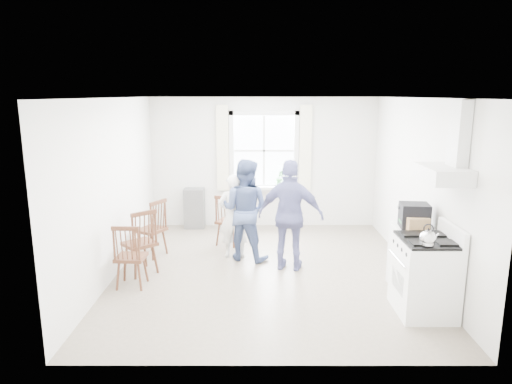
# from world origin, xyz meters

# --- Properties ---
(room_shell) EXTENTS (4.62, 5.12, 2.64)m
(room_shell) POSITION_xyz_m (0.00, 0.00, 1.30)
(room_shell) COLOR gray
(room_shell) RESTS_ON ground
(window_assembly) EXTENTS (1.88, 0.24, 1.70)m
(window_assembly) POSITION_xyz_m (0.00, 2.45, 1.46)
(window_assembly) COLOR white
(window_assembly) RESTS_ON room_shell
(range_hood) EXTENTS (0.45, 0.76, 0.94)m
(range_hood) POSITION_xyz_m (2.07, -1.35, 1.90)
(range_hood) COLOR silver
(range_hood) RESTS_ON room_shell
(shelf_unit) EXTENTS (0.40, 0.30, 0.80)m
(shelf_unit) POSITION_xyz_m (-1.40, 2.33, 0.40)
(shelf_unit) COLOR slate
(shelf_unit) RESTS_ON ground
(gas_stove) EXTENTS (0.68, 0.76, 1.12)m
(gas_stove) POSITION_xyz_m (1.91, -1.35, 0.48)
(gas_stove) COLOR white
(gas_stove) RESTS_ON ground
(kettle) EXTENTS (0.18, 0.18, 0.26)m
(kettle) POSITION_xyz_m (1.81, -1.61, 1.04)
(kettle) COLOR silver
(kettle) RESTS_ON gas_stove
(low_cabinet) EXTENTS (0.50, 0.55, 0.90)m
(low_cabinet) POSITION_xyz_m (1.98, -0.65, 0.45)
(low_cabinet) COLOR silver
(low_cabinet) RESTS_ON ground
(stereo_stack) EXTENTS (0.40, 0.37, 0.33)m
(stereo_stack) POSITION_xyz_m (1.96, -0.70, 1.06)
(stereo_stack) COLOR black
(stereo_stack) RESTS_ON low_cabinet
(cardboard_box) EXTENTS (0.29, 0.21, 0.18)m
(cardboard_box) POSITION_xyz_m (1.95, -0.84, 0.99)
(cardboard_box) COLOR #A78050
(cardboard_box) RESTS_ON low_cabinet
(windsor_chair_a) EXTENTS (0.59, 0.59, 1.01)m
(windsor_chair_a) POSITION_xyz_m (-1.83, -0.16, 0.61)
(windsor_chair_a) COLOR #432315
(windsor_chair_a) RESTS_ON ground
(windsor_chair_b) EXTENTS (0.41, 0.40, 0.93)m
(windsor_chair_b) POSITION_xyz_m (-1.90, -0.66, 0.57)
(windsor_chair_b) COLOR #432315
(windsor_chair_b) RESTS_ON ground
(windsor_chair_c) EXTENTS (0.54, 0.55, 0.97)m
(windsor_chair_c) POSITION_xyz_m (-1.81, 0.64, 0.59)
(windsor_chair_c) COLOR #432315
(windsor_chair_c) RESTS_ON ground
(person_left) EXTENTS (0.54, 0.54, 1.40)m
(person_left) POSITION_xyz_m (-0.52, 0.62, 0.70)
(person_left) COLOR white
(person_left) RESTS_ON ground
(person_mid) EXTENTS (1.04, 1.04, 1.65)m
(person_mid) POSITION_xyz_m (-0.33, 0.55, 0.82)
(person_mid) COLOR #485985
(person_mid) RESTS_ON ground
(person_right) EXTENTS (1.20, 1.20, 1.70)m
(person_right) POSITION_xyz_m (0.37, 0.09, 0.85)
(person_right) COLOR navy
(person_right) RESTS_ON ground
(potted_plant) EXTENTS (0.19, 0.19, 0.33)m
(potted_plant) POSITION_xyz_m (0.32, 2.36, 1.01)
(potted_plant) COLOR #2E6831
(potted_plant) RESTS_ON window_assembly
(windsor_chair_d) EXTENTS (0.51, 0.50, 0.93)m
(windsor_chair_d) POSITION_xyz_m (-0.68, 1.18, 0.57)
(windsor_chair_d) COLOR #432315
(windsor_chair_d) RESTS_ON ground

